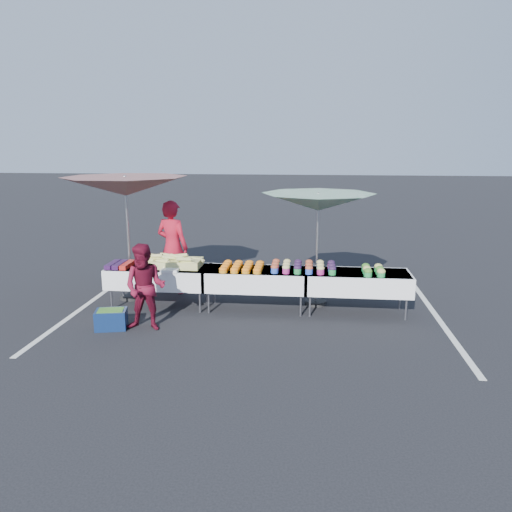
# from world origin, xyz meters

# --- Properties ---
(ground) EXTENTS (80.00, 80.00, 0.00)m
(ground) POSITION_xyz_m (0.00, 0.00, 0.00)
(ground) COLOR black
(stripe_left) EXTENTS (0.10, 5.00, 0.00)m
(stripe_left) POSITION_xyz_m (-3.20, 0.00, 0.00)
(stripe_left) COLOR silver
(stripe_left) RESTS_ON ground
(stripe_right) EXTENTS (0.10, 5.00, 0.00)m
(stripe_right) POSITION_xyz_m (3.20, 0.00, 0.00)
(stripe_right) COLOR silver
(stripe_right) RESTS_ON ground
(table_left) EXTENTS (1.86, 0.81, 0.75)m
(table_left) POSITION_xyz_m (-1.80, 0.00, 0.58)
(table_left) COLOR white
(table_left) RESTS_ON ground
(table_center) EXTENTS (1.86, 0.81, 0.75)m
(table_center) POSITION_xyz_m (0.00, 0.00, 0.58)
(table_center) COLOR white
(table_center) RESTS_ON ground
(table_right) EXTENTS (1.86, 0.81, 0.75)m
(table_right) POSITION_xyz_m (1.80, 0.00, 0.58)
(table_right) COLOR white
(table_right) RESTS_ON ground
(berry_punnets) EXTENTS (0.40, 0.54, 0.08)m
(berry_punnets) POSITION_xyz_m (-2.51, -0.06, 0.79)
(berry_punnets) COLOR black
(berry_punnets) RESTS_ON table_left
(corn_pile) EXTENTS (1.16, 0.57, 0.26)m
(corn_pile) POSITION_xyz_m (-1.56, 0.04, 0.84)
(corn_pile) COLOR #CCCA68
(corn_pile) RESTS_ON table_left
(plastic_bags) EXTENTS (0.30, 0.25, 0.05)m
(plastic_bags) POSITION_xyz_m (-1.50, -0.30, 0.78)
(plastic_bags) COLOR white
(plastic_bags) RESTS_ON table_left
(carrot_bowls) EXTENTS (0.75, 0.69, 0.11)m
(carrot_bowls) POSITION_xyz_m (-0.25, -0.01, 0.80)
(carrot_bowls) COLOR orange
(carrot_bowls) RESTS_ON table_center
(potato_cups) EXTENTS (1.14, 0.58, 0.16)m
(potato_cups) POSITION_xyz_m (0.85, 0.00, 0.83)
(potato_cups) COLOR blue
(potato_cups) RESTS_ON table_right
(bean_baskets) EXTENTS (0.36, 0.50, 0.15)m
(bean_baskets) POSITION_xyz_m (2.06, -0.10, 0.82)
(bean_baskets) COLOR #21843E
(bean_baskets) RESTS_ON table_right
(vendor) EXTENTS (0.79, 0.65, 1.88)m
(vendor) POSITION_xyz_m (-1.78, 0.91, 0.94)
(vendor) COLOR #A71327
(vendor) RESTS_ON ground
(customer) EXTENTS (0.70, 0.55, 1.42)m
(customer) POSITION_xyz_m (-1.66, -1.19, 0.71)
(customer) COLOR maroon
(customer) RESTS_ON ground
(umbrella_left) EXTENTS (3.07, 3.07, 2.39)m
(umbrella_left) POSITION_xyz_m (-2.50, 0.40, 2.17)
(umbrella_left) COLOR black
(umbrella_left) RESTS_ON ground
(umbrella_right) EXTENTS (2.10, 2.10, 2.12)m
(umbrella_right) POSITION_xyz_m (1.09, 0.40, 1.92)
(umbrella_right) COLOR black
(umbrella_right) RESTS_ON ground
(storage_bin) EXTENTS (0.56, 0.46, 0.32)m
(storage_bin) POSITION_xyz_m (-2.26, -1.22, 0.17)
(storage_bin) COLOR #0E2047
(storage_bin) RESTS_ON ground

